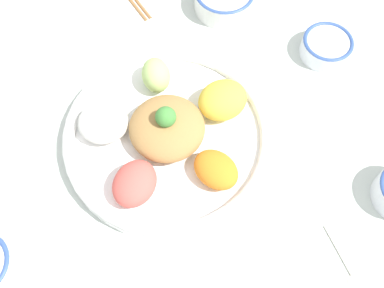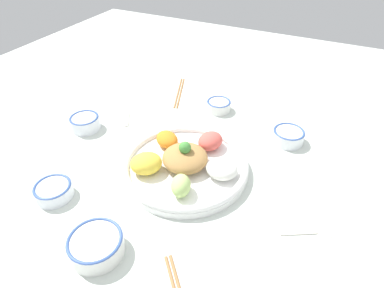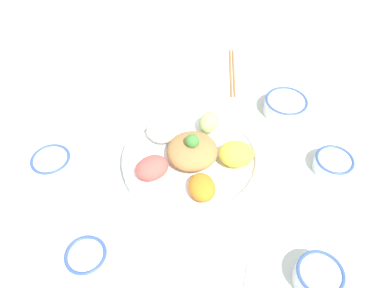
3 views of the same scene
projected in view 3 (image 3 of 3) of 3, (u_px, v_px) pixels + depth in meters
ground_plane at (176, 162)px, 0.95m from camera, size 2.40×2.40×0.00m
salad_platter at (192, 156)px, 0.92m from camera, size 0.35×0.35×0.10m
sauce_bowl_red at (87, 258)px, 0.76m from camera, size 0.08×0.08×0.04m
rice_bowl_blue at (318, 276)px, 0.73m from camera, size 0.09×0.09×0.05m
sauce_bowl_dark at (333, 163)px, 0.92m from camera, size 0.09×0.09×0.04m
rice_bowl_plain at (285, 105)px, 1.05m from camera, size 0.12×0.12×0.05m
sauce_bowl_far at (52, 163)px, 0.91m from camera, size 0.10×0.10×0.04m
chopsticks_pair_near at (232, 72)px, 1.18m from camera, size 0.17×0.19×0.01m
serving_spoon_extra at (122, 86)px, 1.14m from camera, size 0.12×0.09×0.01m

